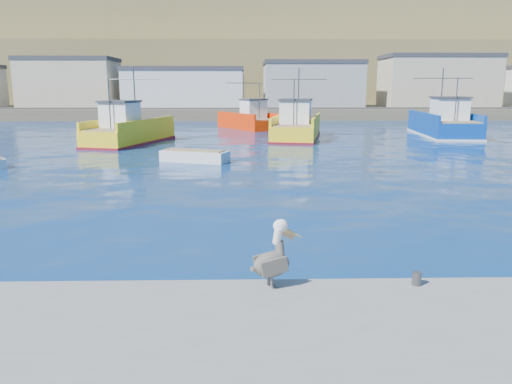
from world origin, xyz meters
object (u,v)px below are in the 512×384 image
(pelican, at_px, (273,259))
(skiff_mid, at_px, (195,157))
(trawler_blue, at_px, (444,124))
(boat_orange, at_px, (249,120))
(trawler_yellow_b, at_px, (297,127))
(trawler_yellow_a, at_px, (129,131))

(pelican, bearing_deg, skiff_mid, 99.93)
(trawler_blue, bearing_deg, skiff_mid, -143.17)
(trawler_blue, height_order, pelican, trawler_blue)
(skiff_mid, bearing_deg, boat_orange, 81.77)
(boat_orange, height_order, pelican, boat_orange)
(trawler_blue, relative_size, skiff_mid, 2.73)
(trawler_yellow_b, bearing_deg, pelican, -96.66)
(boat_orange, relative_size, skiff_mid, 2.03)
(trawler_yellow_b, height_order, pelican, trawler_yellow_b)
(trawler_yellow_b, xyz_separation_m, boat_orange, (-4.34, 11.12, 0.03))
(skiff_mid, distance_m, pelican, 22.12)
(trawler_yellow_b, distance_m, boat_orange, 11.94)
(trawler_yellow_b, bearing_deg, trawler_blue, 9.80)
(trawler_blue, xyz_separation_m, boat_orange, (-19.13, 8.56, -0.03))
(trawler_blue, distance_m, pelican, 43.29)
(trawler_blue, height_order, skiff_mid, trawler_blue)
(trawler_yellow_a, xyz_separation_m, pelican, (10.45, -32.71, 0.13))
(trawler_yellow_a, bearing_deg, skiff_mid, -58.74)
(trawler_yellow_a, bearing_deg, boat_orange, 54.93)
(trawler_yellow_a, height_order, skiff_mid, trawler_yellow_a)
(trawler_yellow_a, distance_m, boat_orange, 18.01)
(trawler_yellow_a, bearing_deg, trawler_blue, 11.83)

